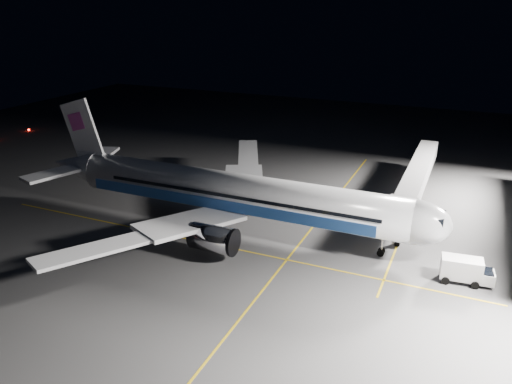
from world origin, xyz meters
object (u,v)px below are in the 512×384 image
Objects in this scene: jet_bridge at (416,179)px; baggage_tug at (242,182)px; safety_cone_a at (235,201)px; airliner at (229,193)px; safety_cone_c at (230,186)px; service_truck at (466,270)px; safety_cone_b at (295,211)px.

baggage_tug is (-28.35, -2.57, -3.75)m from jet_bridge.
baggage_tug is 5.27× the size of safety_cone_a.
airliner is at bearing -141.96° from jet_bridge.
service_truck is at bearing -23.39° from safety_cone_c.
airliner is 107.50× the size of safety_cone_a.
jet_bridge is 65.67× the size of safety_cone_b.
baggage_tug is 4.44× the size of safety_cone_c.
safety_cone_a is (2.09, -7.20, -0.55)m from baggage_tug.
baggage_tug is at bearing 148.02° from service_truck.
safety_cone_b is at bearing 49.91° from airliner.
safety_cone_a is at bearing 111.03° from airliner.
safety_cone_c is at bearing 158.22° from safety_cone_b.
safety_cone_b is (-16.00, -9.65, -4.32)m from jet_bridge.
safety_cone_a is at bearing -56.80° from safety_cone_c.
service_truck is 8.84× the size of safety_cone_c.
airliner is 16.93m from baggage_tug.
airliner is 1.79× the size of jet_bridge.
safety_cone_c reaches higher than safety_cone_a.
baggage_tug is at bearing 42.10° from safety_cone_c.
service_truck is 26.96m from safety_cone_b.
safety_cone_a is 1.09× the size of safety_cone_b.
safety_cone_a is at bearing 156.74° from service_truck.
baggage_tug is 14.25m from safety_cone_b.
baggage_tug is at bearing 150.16° from safety_cone_b.
baggage_tug is at bearing 108.81° from airliner.
jet_bridge is 22.62m from service_truck.
jet_bridge is 5.73× the size of service_truck.
baggage_tug reaches higher than safety_cone_c.
safety_cone_b is 0.77× the size of safety_cone_c.
safety_cone_a is at bearing -179.37° from safety_cone_b.
service_truck is at bearing -46.30° from baggage_tug.
baggage_tug is 5.75× the size of safety_cone_b.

